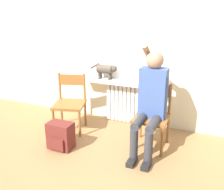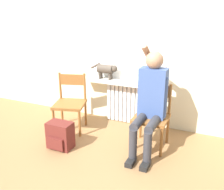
# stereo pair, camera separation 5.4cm
# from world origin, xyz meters

# --- Properties ---
(ground_plane) EXTENTS (12.00, 12.00, 0.00)m
(ground_plane) POSITION_xyz_m (0.00, 0.00, 0.00)
(ground_plane) COLOR olive
(wall_with_window) EXTENTS (7.00, 0.06, 2.70)m
(wall_with_window) POSITION_xyz_m (0.00, 1.23, 1.35)
(wall_with_window) COLOR beige
(wall_with_window) RESTS_ON ground_plane
(radiator) EXTENTS (0.55, 0.08, 0.65)m
(radiator) POSITION_xyz_m (0.00, 1.15, 0.33)
(radiator) COLOR white
(radiator) RESTS_ON ground_plane
(windowsill) EXTENTS (1.32, 0.22, 0.05)m
(windowsill) POSITION_xyz_m (0.00, 1.09, 0.68)
(windowsill) COLOR silver
(windowsill) RESTS_ON radiator
(window_glass) EXTENTS (1.27, 0.01, 0.93)m
(window_glass) POSITION_xyz_m (0.00, 1.20, 1.17)
(window_glass) COLOR white
(window_glass) RESTS_ON windowsill
(chair_left) EXTENTS (0.54, 0.54, 0.84)m
(chair_left) POSITION_xyz_m (-0.63, 0.58, 0.44)
(chair_left) COLOR brown
(chair_left) RESTS_ON ground_plane
(chair_right) EXTENTS (0.44, 0.44, 0.84)m
(chair_right) POSITION_xyz_m (0.62, 0.58, 0.44)
(chair_right) COLOR brown
(chair_right) RESTS_ON ground_plane
(person) EXTENTS (0.36, 1.00, 1.39)m
(person) POSITION_xyz_m (0.62, 0.48, 0.71)
(person) COLOR #333338
(person) RESTS_ON ground_plane
(cat) EXTENTS (0.46, 0.13, 0.25)m
(cat) POSITION_xyz_m (-0.26, 1.08, 0.86)
(cat) COLOR #4C4238
(cat) RESTS_ON windowsill
(backpack) EXTENTS (0.33, 0.24, 0.36)m
(backpack) POSITION_xyz_m (-0.46, 0.03, 0.18)
(backpack) COLOR maroon
(backpack) RESTS_ON ground_plane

